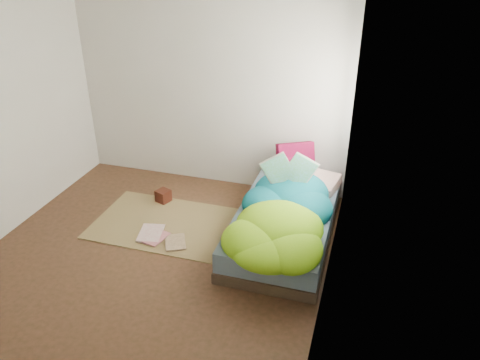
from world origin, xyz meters
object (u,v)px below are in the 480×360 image
wooden_box (163,196)px  floor_book_b (148,235)px  open_book (290,162)px  bed (285,223)px  floor_book_a (140,233)px  pillow_magenta (296,161)px

wooden_box → floor_book_b: wooden_box is taller
open_book → bed: bearing=-99.0°
wooden_box → floor_book_a: wooden_box is taller
open_book → pillow_magenta: bearing=78.7°
pillow_magenta → floor_book_b: pillow_magenta is taller
pillow_magenta → wooden_box: bearing=168.6°
floor_book_b → wooden_box: bearing=115.4°
pillow_magenta → wooden_box: (-1.55, -0.48, -0.47)m
open_book → floor_book_a: 1.83m
bed → floor_book_b: 1.52m
wooden_box → floor_book_a: (0.05, -0.74, -0.06)m
bed → floor_book_a: 1.62m
floor_book_b → floor_book_a: bearing=-172.7°
bed → floor_book_a: (-1.54, -0.45, -0.14)m
open_book → wooden_box: bearing=161.1°
open_book → floor_book_b: bearing=-170.8°
pillow_magenta → wooden_box: pillow_magenta is taller
floor_book_a → wooden_box: bearing=81.6°
bed → pillow_magenta: pillow_magenta is taller
open_book → floor_book_a: size_ratio=1.43×
open_book → wooden_box: 1.75m
bed → floor_book_a: bed is taller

